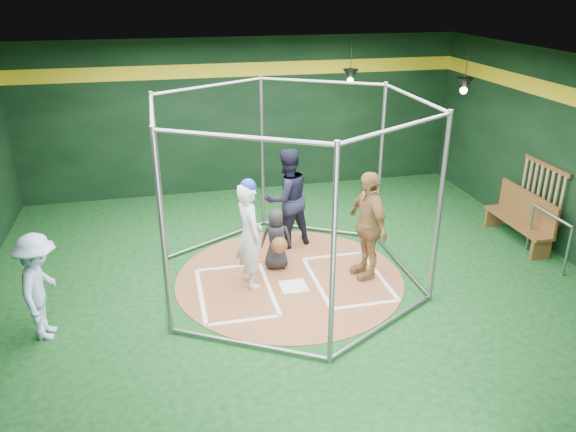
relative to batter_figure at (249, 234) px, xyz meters
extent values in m
cube|color=#0C3511|center=(0.66, 0.04, -0.93)|extent=(10.00, 9.00, 0.02)
cube|color=black|center=(0.66, 0.04, 2.58)|extent=(10.00, 9.00, 0.02)
cube|color=black|center=(0.66, 4.54, 0.83)|extent=(10.00, 0.10, 3.50)
cube|color=black|center=(0.66, -4.46, 0.83)|extent=(10.00, 0.10, 3.50)
cube|color=black|center=(5.66, 0.04, 0.83)|extent=(0.10, 9.00, 3.50)
cube|color=gold|center=(0.66, 4.51, 1.88)|extent=(10.00, 0.01, 0.30)
cylinder|color=#965B36|center=(0.66, 0.04, -0.91)|extent=(3.80, 3.80, 0.01)
cube|color=white|center=(0.66, -0.26, -0.90)|extent=(0.43, 0.43, 0.01)
cube|color=white|center=(-0.29, 0.64, -0.90)|extent=(1.10, 0.07, 0.01)
cube|color=white|center=(-0.29, -1.06, -0.90)|extent=(1.10, 0.07, 0.01)
cube|color=white|center=(-0.84, -0.21, -0.90)|extent=(0.07, 1.70, 0.01)
cube|color=white|center=(0.26, -0.21, -0.90)|extent=(0.07, 1.70, 0.01)
cube|color=white|center=(1.61, 0.64, -0.90)|extent=(1.10, 0.07, 0.01)
cube|color=white|center=(1.61, -1.06, -0.90)|extent=(1.10, 0.07, 0.01)
cube|color=white|center=(1.06, -0.21, -0.90)|extent=(0.07, 1.70, 0.01)
cube|color=white|center=(2.16, -0.21, -0.90)|extent=(0.07, 1.70, 0.01)
cylinder|color=gray|center=(2.66, 1.19, 0.58)|extent=(0.07, 0.07, 3.00)
cylinder|color=gray|center=(0.66, 2.34, 0.58)|extent=(0.07, 0.07, 3.00)
cylinder|color=gray|center=(-1.33, 1.19, 0.58)|extent=(0.07, 0.07, 3.00)
cylinder|color=gray|center=(-1.33, -1.11, 0.58)|extent=(0.07, 0.07, 3.00)
cylinder|color=gray|center=(0.66, -2.26, 0.58)|extent=(0.07, 0.07, 3.00)
cylinder|color=gray|center=(2.66, -1.11, 0.58)|extent=(0.07, 0.07, 3.00)
cylinder|color=gray|center=(1.66, 1.77, 2.03)|extent=(2.02, 1.20, 0.06)
cylinder|color=gray|center=(1.66, 1.77, -0.87)|extent=(2.02, 1.20, 0.06)
cylinder|color=gray|center=(-0.33, 1.77, 2.03)|extent=(2.02, 1.20, 0.06)
cylinder|color=gray|center=(-0.33, 1.77, -0.87)|extent=(2.02, 1.20, 0.06)
cylinder|color=gray|center=(-1.33, 0.04, 2.03)|extent=(0.06, 2.30, 0.06)
cylinder|color=gray|center=(-1.33, 0.04, -0.87)|extent=(0.06, 2.30, 0.06)
cylinder|color=gray|center=(-0.33, -1.68, 2.03)|extent=(2.02, 1.20, 0.06)
cylinder|color=gray|center=(-0.33, -1.68, -0.87)|extent=(2.02, 1.20, 0.06)
cylinder|color=gray|center=(1.66, -1.68, 2.03)|extent=(2.02, 1.20, 0.06)
cylinder|color=gray|center=(1.66, -1.68, -0.87)|extent=(2.02, 1.20, 0.06)
cylinder|color=gray|center=(2.66, 0.04, 2.03)|extent=(0.06, 2.30, 0.06)
cylinder|color=gray|center=(2.66, 0.04, -0.87)|extent=(0.06, 2.30, 0.06)
cube|color=brown|center=(5.60, 0.44, 0.58)|extent=(0.05, 1.25, 0.08)
cube|color=brown|center=(5.60, 0.44, -0.32)|extent=(0.05, 1.25, 0.08)
cylinder|color=tan|center=(5.58, -0.11, 0.13)|extent=(0.06, 0.06, 0.85)
cylinder|color=tan|center=(5.58, 0.05, 0.13)|extent=(0.06, 0.06, 0.85)
cylinder|color=tan|center=(5.58, 0.21, 0.13)|extent=(0.06, 0.06, 0.85)
cylinder|color=tan|center=(5.58, 0.36, 0.13)|extent=(0.06, 0.06, 0.85)
cylinder|color=tan|center=(5.58, 0.52, 0.13)|extent=(0.06, 0.06, 0.85)
cylinder|color=tan|center=(5.58, 0.68, 0.13)|extent=(0.06, 0.06, 0.85)
cylinder|color=tan|center=(5.58, 0.83, 0.13)|extent=(0.06, 0.06, 0.85)
cylinder|color=tan|center=(5.58, 0.99, 0.13)|extent=(0.06, 0.06, 0.85)
cone|color=black|center=(2.86, 3.64, 1.83)|extent=(0.34, 0.34, 0.22)
sphere|color=#FFD899|center=(2.86, 3.64, 1.70)|extent=(0.14, 0.14, 0.14)
cylinder|color=black|center=(2.86, 3.64, 2.18)|extent=(0.02, 0.02, 0.70)
cone|color=black|center=(4.66, 2.04, 1.83)|extent=(0.34, 0.34, 0.22)
sphere|color=#FFD899|center=(4.66, 2.04, 1.70)|extent=(0.14, 0.14, 0.14)
cylinder|color=black|center=(4.66, 2.04, 2.18)|extent=(0.02, 0.02, 0.70)
imported|color=silver|center=(0.00, 0.00, -0.03)|extent=(0.53, 0.71, 1.76)
sphere|color=navy|center=(0.00, 0.00, 0.79)|extent=(0.26, 0.26, 0.26)
imported|color=tan|center=(1.94, -0.13, 0.01)|extent=(0.61, 1.13, 1.84)
imported|color=black|center=(0.53, 0.47, -0.37)|extent=(0.58, 0.44, 1.08)
sphere|color=brown|center=(0.53, 0.22, -0.37)|extent=(0.28, 0.28, 0.28)
imported|color=black|center=(0.92, 1.32, 0.03)|extent=(1.08, 0.95, 1.87)
imported|color=#AEC7E7|center=(-3.02, -0.76, -0.14)|extent=(0.65, 1.04, 1.55)
cube|color=brown|center=(5.21, 0.48, -0.53)|extent=(0.39, 1.69, 0.06)
cube|color=brown|center=(5.37, 0.48, -0.22)|extent=(0.06, 1.69, 0.56)
cube|color=brown|center=(5.21, -0.27, -0.73)|extent=(0.38, 0.08, 0.38)
cube|color=brown|center=(5.21, 1.23, -0.73)|extent=(0.38, 0.08, 0.38)
cylinder|color=gray|center=(5.21, -0.91, -0.46)|extent=(0.05, 0.05, 0.91)
cylinder|color=gray|center=(5.21, 0.10, -0.46)|extent=(0.05, 0.05, 0.91)
cylinder|color=gray|center=(5.21, -0.41, -0.03)|extent=(0.05, 1.01, 0.05)
camera|label=1|loc=(-1.24, -8.01, 3.73)|focal=35.00mm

